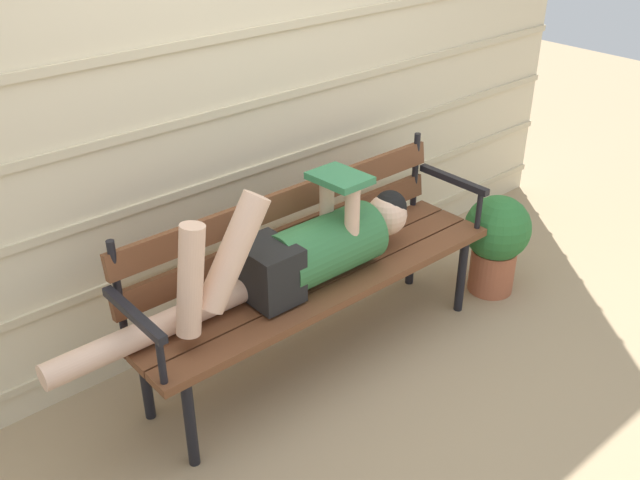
% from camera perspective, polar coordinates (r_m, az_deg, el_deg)
% --- Properties ---
extents(ground_plane, '(12.00, 12.00, 0.00)m').
position_cam_1_polar(ground_plane, '(3.32, 1.34, -10.24)').
color(ground_plane, tan).
extents(house_siding, '(4.57, 0.08, 2.49)m').
position_cam_1_polar(house_siding, '(3.19, -6.49, 13.35)').
color(house_siding, beige).
rests_on(house_siding, ground).
extents(park_bench, '(1.80, 0.45, 0.84)m').
position_cam_1_polar(park_bench, '(3.15, -0.80, -1.78)').
color(park_bench, brown).
rests_on(park_bench, ground).
extents(reclining_person, '(1.71, 0.27, 0.55)m').
position_cam_1_polar(reclining_person, '(2.98, -1.65, -1.03)').
color(reclining_person, '#33703D').
extents(potted_plant, '(0.34, 0.34, 0.54)m').
position_cam_1_polar(potted_plant, '(3.81, 13.83, 0.09)').
color(potted_plant, '#AD5B3D').
rests_on(potted_plant, ground).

